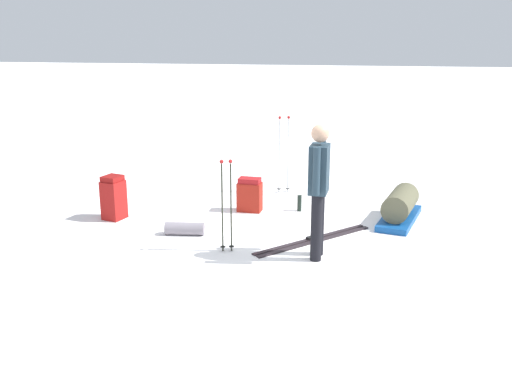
# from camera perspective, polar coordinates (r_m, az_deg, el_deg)

# --- Properties ---
(ground_plane) EXTENTS (80.00, 80.00, 0.00)m
(ground_plane) POSITION_cam_1_polar(r_m,az_deg,el_deg) (7.98, -0.00, -4.85)
(ground_plane) COLOR white
(skier_standing) EXTENTS (0.24, 0.57, 1.70)m
(skier_standing) POSITION_cam_1_polar(r_m,az_deg,el_deg) (7.18, 6.15, 0.73)
(skier_standing) COLOR black
(skier_standing) RESTS_ON ground_plane
(ski_pair_near) EXTENTS (1.49, 1.52, 0.05)m
(ski_pair_near) POSITION_cam_1_polar(r_m,az_deg,el_deg) (8.03, 5.65, -4.70)
(ski_pair_near) COLOR black
(ski_pair_near) RESTS_ON ground_plane
(backpack_large_dark) EXTENTS (0.39, 0.26, 0.54)m
(backpack_large_dark) POSITION_cam_1_polar(r_m,az_deg,el_deg) (9.20, -0.63, -0.30)
(backpack_large_dark) COLOR maroon
(backpack_large_dark) RESTS_ON ground_plane
(backpack_bright) EXTENTS (0.35, 0.37, 0.67)m
(backpack_bright) POSITION_cam_1_polar(r_m,az_deg,el_deg) (9.08, -13.76, -0.56)
(backpack_bright) COLOR maroon
(backpack_bright) RESTS_ON ground_plane
(ski_poles_planted_near) EXTENTS (0.22, 0.11, 1.36)m
(ski_poles_planted_near) POSITION_cam_1_polar(r_m,az_deg,el_deg) (10.18, 2.73, 4.07)
(ski_poles_planted_near) COLOR #B3BCBC
(ski_poles_planted_near) RESTS_ON ground_plane
(ski_poles_planted_far) EXTENTS (0.18, 0.10, 1.22)m
(ski_poles_planted_far) POSITION_cam_1_polar(r_m,az_deg,el_deg) (7.44, -2.90, -0.87)
(ski_poles_planted_far) COLOR black
(ski_poles_planted_far) RESTS_ON ground_plane
(gear_sled) EXTENTS (0.76, 1.39, 0.49)m
(gear_sled) POSITION_cam_1_polar(r_m,az_deg,el_deg) (8.99, 13.92, -1.41)
(gear_sled) COLOR #10468F
(gear_sled) RESTS_ON ground_plane
(sleeping_mat_rolled) EXTENTS (0.57, 0.24, 0.18)m
(sleeping_mat_rolled) POSITION_cam_1_polar(r_m,az_deg,el_deg) (8.26, -6.99, -3.57)
(sleeping_mat_rolled) COLOR gray
(sleeping_mat_rolled) RESTS_ON ground_plane
(thermos_bottle) EXTENTS (0.07, 0.07, 0.26)m
(thermos_bottle) POSITION_cam_1_polar(r_m,az_deg,el_deg) (9.27, 4.27, -1.09)
(thermos_bottle) COLOR black
(thermos_bottle) RESTS_ON ground_plane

